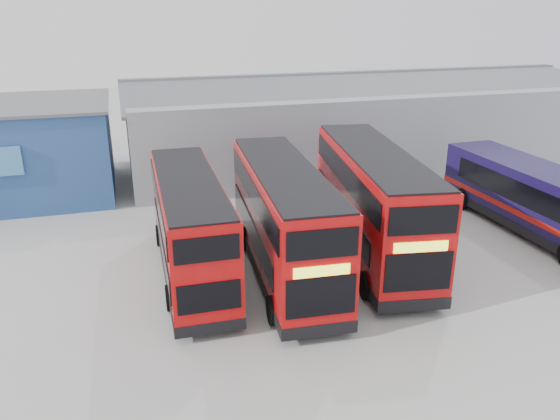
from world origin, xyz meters
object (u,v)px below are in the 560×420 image
object	(u,v)px
maintenance_shed	(355,121)
double_decker_left	(191,229)
single_decker_blue	(541,203)
double_decker_right	(373,204)
double_decker_centre	(284,222)

from	to	relation	value
maintenance_shed	double_decker_left	size ratio (longest dim) A/B	3.20
maintenance_shed	double_decker_left	distance (m)	19.54
double_decker_left	single_decker_blue	xyz separation A→B (m)	(15.84, -0.40, -0.45)
double_decker_left	double_decker_right	world-z (taller)	double_decker_right
double_decker_left	double_decker_centre	world-z (taller)	double_decker_centre
double_decker_centre	double_decker_right	distance (m)	4.09
double_decker_right	single_decker_blue	world-z (taller)	double_decker_right
double_decker_centre	maintenance_shed	bearing A→B (deg)	61.81
double_decker_left	single_decker_blue	size ratio (longest dim) A/B	0.83
double_decker_centre	single_decker_blue	world-z (taller)	double_decker_centre
maintenance_shed	double_decker_left	world-z (taller)	maintenance_shed
maintenance_shed	double_decker_right	xyz separation A→B (m)	(-5.58, -14.60, -0.36)
maintenance_shed	double_decker_centre	size ratio (longest dim) A/B	2.93
single_decker_blue	double_decker_left	bearing A→B (deg)	-2.82
double_decker_centre	single_decker_blue	xyz separation A→B (m)	(12.34, 0.38, -0.62)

